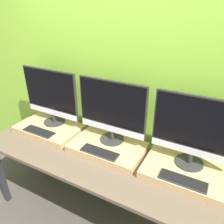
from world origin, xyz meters
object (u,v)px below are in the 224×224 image
monitor_right (196,130)px  monitor_center (112,110)px  monitor_left (51,95)px  keyboard_left (39,131)px  keyboard_center (100,152)px  keyboard_right (183,180)px

monitor_right → monitor_center: bearing=180.0°
monitor_left → keyboard_left: monitor_left is taller
monitor_left → monitor_center: bearing=0.0°
keyboard_center → keyboard_right: 0.68m
keyboard_left → monitor_right: 1.40m
monitor_right → keyboard_left: bearing=-170.9°
monitor_center → keyboard_left: bearing=-162.3°
keyboard_center → keyboard_right: same height
monitor_left → monitor_right: 1.35m
monitor_center → keyboard_right: 0.77m
keyboard_left → monitor_center: size_ratio=0.53×
keyboard_right → monitor_right: bearing=90.0°
keyboard_left → monitor_left: bearing=90.0°
keyboard_center → monitor_right: bearing=17.7°
keyboard_left → monitor_center: 0.77m
keyboard_left → keyboard_right: (1.35, 0.00, 0.00)m
keyboard_left → keyboard_center: (0.68, 0.00, 0.00)m
keyboard_left → monitor_center: bearing=17.7°
monitor_left → monitor_center: (0.68, 0.00, 0.00)m
keyboard_left → keyboard_right: 1.35m
keyboard_left → keyboard_right: size_ratio=1.00×
monitor_left → monitor_right: same height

